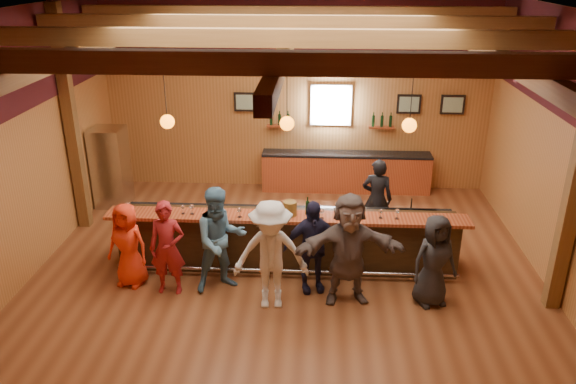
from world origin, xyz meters
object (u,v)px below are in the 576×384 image
(customer_brown, at_px, (348,249))
(bar_counter, at_px, (288,237))
(customer_orange, at_px, (128,245))
(customer_redvest, at_px, (167,248))
(customer_white, at_px, (271,255))
(stainless_fridge, at_px, (111,167))
(customer_dark, at_px, (434,261))
(bartender, at_px, (377,199))
(back_bar_cabinet, at_px, (346,172))
(customer_navy, at_px, (312,247))
(bottle_a, at_px, (307,208))
(ice_bucket, at_px, (290,208))
(customer_denim, at_px, (220,240))

(customer_brown, bearing_deg, bar_counter, 123.69)
(customer_orange, xyz_separation_m, customer_redvest, (0.73, -0.20, 0.07))
(customer_white, bearing_deg, stainless_fridge, 132.16)
(customer_white, xyz_separation_m, customer_dark, (2.59, 0.23, -0.14))
(bartender, bearing_deg, customer_white, 63.33)
(customer_white, bearing_deg, bartender, 50.24)
(bar_counter, height_order, customer_orange, customer_orange)
(customer_orange, xyz_separation_m, customer_dark, (5.06, -0.30, 0.03))
(stainless_fridge, relative_size, bartender, 1.09)
(customer_redvest, distance_m, bartender, 4.25)
(customer_brown, distance_m, bartender, 2.42)
(back_bar_cabinet, xyz_separation_m, customer_dark, (1.20, -4.75, 0.30))
(customer_navy, bearing_deg, bottle_a, 82.79)
(customer_brown, relative_size, customer_dark, 1.21)
(back_bar_cabinet, height_order, ice_bucket, ice_bucket)
(stainless_fridge, height_order, ice_bucket, stainless_fridge)
(bar_counter, distance_m, customer_redvest, 2.23)
(customer_orange, distance_m, customer_redvest, 0.77)
(customer_white, bearing_deg, bar_counter, 78.68)
(bottle_a, bearing_deg, stainless_fridge, 148.73)
(bottle_a, bearing_deg, customer_dark, -24.23)
(back_bar_cabinet, relative_size, bottle_a, 12.31)
(customer_dark, relative_size, bottle_a, 4.77)
(customer_redvest, relative_size, bartender, 0.99)
(bar_counter, distance_m, customer_dark, 2.67)
(customer_navy, bearing_deg, bartender, 42.98)
(ice_bucket, bearing_deg, bar_counter, 98.20)
(customer_white, distance_m, customer_navy, 0.82)
(bar_counter, bearing_deg, customer_white, -98.01)
(bar_counter, bearing_deg, stainless_fridge, 149.24)
(customer_denim, relative_size, customer_brown, 0.97)
(customer_orange, relative_size, bartender, 0.90)
(customer_denim, distance_m, bottle_a, 1.60)
(bar_counter, distance_m, ice_bucket, 0.78)
(back_bar_cabinet, relative_size, customer_navy, 2.45)
(back_bar_cabinet, bearing_deg, customer_dark, -75.77)
(bottle_a, bearing_deg, customer_white, -115.25)
(customer_white, height_order, customer_navy, customer_white)
(bar_counter, relative_size, customer_denim, 3.43)
(customer_navy, relative_size, ice_bucket, 6.49)
(customer_denim, distance_m, bartender, 3.46)
(bottle_a, bearing_deg, customer_denim, -154.79)
(bottle_a, bearing_deg, back_bar_cabinet, 77.63)
(stainless_fridge, bearing_deg, customer_orange, -66.47)
(customer_redvest, height_order, customer_navy, customer_redvest)
(back_bar_cabinet, distance_m, customer_navy, 4.53)
(customer_orange, height_order, ice_bucket, customer_orange)
(back_bar_cabinet, height_order, customer_brown, customer_brown)
(bar_counter, xyz_separation_m, customer_navy, (0.43, -0.89, 0.29))
(customer_denim, relative_size, bartender, 1.11)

